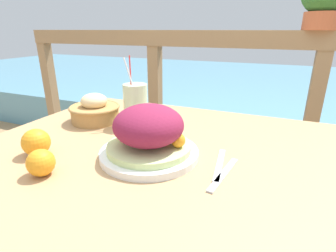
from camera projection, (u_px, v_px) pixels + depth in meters
patio_table at (169, 176)px, 0.81m from camera, size 1.19×0.92×0.73m
railing_fence at (227, 86)px, 1.50m from camera, size 2.80×0.08×1.06m
sea_backdrop at (258, 93)px, 3.85m from camera, size 12.00×4.00×0.38m
salad_plate at (149, 135)px, 0.72m from camera, size 0.28×0.28×0.15m
drink_glass at (136, 105)px, 0.96m from camera, size 0.09×0.09×0.25m
bread_basket at (95, 110)px, 1.01m from camera, size 0.19×0.19×0.11m
fork at (224, 174)px, 0.65m from camera, size 0.04×0.18×0.00m
knife at (219, 165)px, 0.69m from camera, size 0.04×0.18×0.00m
orange_near_basket at (41, 163)px, 0.64m from camera, size 0.07×0.07×0.07m
orange_near_glass at (36, 142)px, 0.74m from camera, size 0.08×0.08×0.08m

